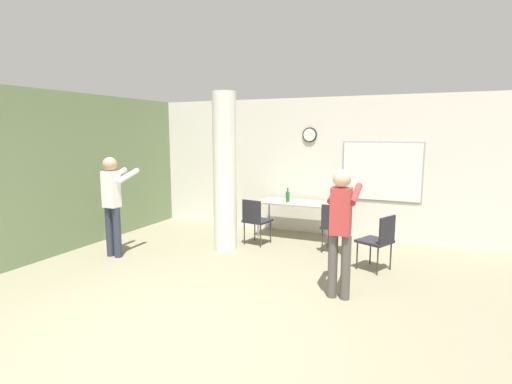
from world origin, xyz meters
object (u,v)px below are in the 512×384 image
(bottle_on_table, at_px, (288,196))
(chair_mid_room, at_px, (379,238))
(person_watching_back, at_px, (113,199))
(person_playing_side, at_px, (341,223))
(chair_table_right, at_px, (335,224))
(chair_table_left, at_px, (255,218))
(folding_table, at_px, (297,204))

(bottle_on_table, distance_m, chair_mid_room, 2.35)
(person_watching_back, height_order, person_playing_side, person_watching_back)
(chair_table_right, xyz_separation_m, person_watching_back, (-3.37, -1.73, 0.49))
(bottle_on_table, height_order, person_watching_back, person_watching_back)
(person_watching_back, bearing_deg, chair_table_left, 40.22)
(chair_mid_room, bearing_deg, folding_table, 142.29)
(chair_table_right, distance_m, chair_table_left, 1.47)
(chair_mid_room, relative_size, person_watching_back, 0.51)
(person_watching_back, relative_size, person_playing_side, 1.03)
(chair_table_left, bearing_deg, person_watching_back, -139.78)
(person_watching_back, bearing_deg, folding_table, 44.86)
(folding_table, height_order, chair_table_right, chair_table_right)
(bottle_on_table, distance_m, person_playing_side, 3.00)
(person_watching_back, bearing_deg, person_playing_side, -2.35)
(bottle_on_table, bearing_deg, folding_table, 20.31)
(chair_table_left, bearing_deg, folding_table, 56.78)
(folding_table, bearing_deg, chair_table_right, -36.95)
(bottle_on_table, relative_size, person_watching_back, 0.17)
(folding_table, relative_size, person_playing_side, 0.93)
(folding_table, distance_m, bottle_on_table, 0.24)
(bottle_on_table, bearing_deg, person_playing_side, -57.64)
(person_watching_back, bearing_deg, chair_table_right, 27.21)
(folding_table, bearing_deg, person_watching_back, -135.14)
(bottle_on_table, bearing_deg, person_watching_back, -133.83)
(folding_table, xyz_separation_m, person_watching_back, (-2.45, -2.43, 0.32))
(chair_table_right, bearing_deg, folding_table, 143.05)
(bottle_on_table, relative_size, chair_table_right, 0.32)
(bottle_on_table, relative_size, chair_table_left, 0.32)
(chair_table_left, bearing_deg, chair_mid_room, -13.27)
(chair_table_right, distance_m, person_playing_side, 2.01)
(folding_table, xyz_separation_m, chair_table_left, (-0.54, -0.82, -0.17))
(chair_table_left, bearing_deg, bottle_on_table, 64.13)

